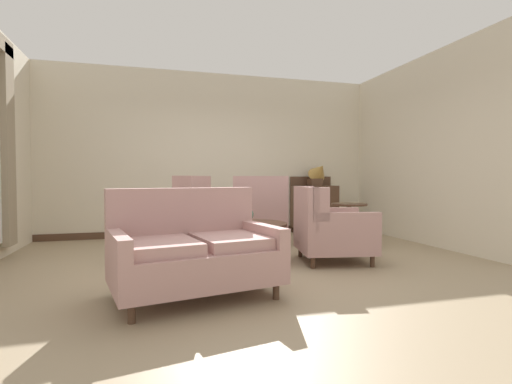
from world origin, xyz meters
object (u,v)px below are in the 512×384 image
(side_table, at_px, (349,220))
(sideboard, at_px, (314,206))
(armchair_near_sideboard, at_px, (328,230))
(armchair_beside_settee, at_px, (180,222))
(armchair_far_left, at_px, (259,216))
(settee, at_px, (194,252))
(porcelain_vase, at_px, (246,213))
(gramophone, at_px, (319,173))
(coffee_table, at_px, (248,229))

(side_table, height_order, sideboard, sideboard)
(armchair_near_sideboard, bearing_deg, armchair_beside_settee, 72.64)
(armchair_far_left, distance_m, sideboard, 1.78)
(armchair_far_left, relative_size, sideboard, 1.00)
(armchair_beside_settee, distance_m, sideboard, 3.16)
(settee, bearing_deg, porcelain_vase, 45.54)
(armchair_beside_settee, relative_size, sideboard, 1.00)
(armchair_far_left, distance_m, gramophone, 1.91)
(porcelain_vase, height_order, sideboard, sideboard)
(porcelain_vase, bearing_deg, sideboard, 48.82)
(porcelain_vase, height_order, armchair_far_left, armchair_far_left)
(side_table, distance_m, sideboard, 1.56)
(porcelain_vase, relative_size, gramophone, 0.62)
(porcelain_vase, xyz_separation_m, armchair_far_left, (0.53, 1.20, -0.17))
(armchair_far_left, bearing_deg, settee, 73.31)
(settee, bearing_deg, coffee_table, 45.11)
(settee, distance_m, sideboard, 4.44)
(settee, relative_size, sideboard, 1.43)
(coffee_table, xyz_separation_m, side_table, (1.81, 0.65, -0.01))
(armchair_far_left, distance_m, armchair_beside_settee, 1.40)
(settee, height_order, gramophone, gramophone)
(armchair_beside_settee, height_order, gramophone, gramophone)
(coffee_table, xyz_separation_m, settee, (-0.84, -1.27, -0.02))
(coffee_table, relative_size, porcelain_vase, 3.05)
(coffee_table, bearing_deg, sideboard, 48.88)
(settee, height_order, side_table, settee)
(settee, height_order, armchair_far_left, armchair_far_left)
(armchair_beside_settee, distance_m, gramophone, 3.24)
(armchair_far_left, relative_size, armchair_near_sideboard, 1.07)
(armchair_near_sideboard, bearing_deg, coffee_table, 83.26)
(armchair_near_sideboard, bearing_deg, side_table, -31.15)
(coffee_table, xyz_separation_m, armchair_far_left, (0.49, 1.15, 0.04))
(settee, height_order, sideboard, sideboard)
(coffee_table, distance_m, gramophone, 2.99)
(porcelain_vase, distance_m, gramophone, 3.01)
(coffee_table, relative_size, side_table, 1.48)
(coffee_table, distance_m, porcelain_vase, 0.22)
(coffee_table, relative_size, gramophone, 1.89)
(side_table, bearing_deg, coffee_table, -160.24)
(settee, distance_m, armchair_beside_settee, 1.90)
(settee, xyz_separation_m, sideboard, (2.77, 3.47, 0.12))
(coffee_table, height_order, side_table, side_table)
(armchair_near_sideboard, relative_size, armchair_beside_settee, 0.93)
(settee, relative_size, armchair_far_left, 1.43)
(armchair_far_left, relative_size, side_table, 1.64)
(armchair_far_left, height_order, side_table, armchair_far_left)
(coffee_table, xyz_separation_m, porcelain_vase, (-0.04, -0.04, 0.21))
(armchair_beside_settee, bearing_deg, settee, 25.97)
(gramophone, bearing_deg, porcelain_vase, -133.05)
(settee, bearing_deg, side_table, 24.53)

